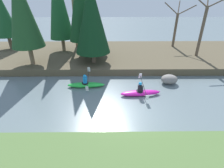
{
  "coord_description": "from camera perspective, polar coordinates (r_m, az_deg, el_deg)",
  "views": [
    {
      "loc": [
        -0.81,
        -8.25,
        6.2
      ],
      "look_at": [
        -0.7,
        2.53,
        0.55
      ],
      "focal_mm": 28.0,
      "sensor_mm": 36.0,
      "label": 1
    }
  ],
  "objects": [
    {
      "name": "conifer_tree_far_left",
      "position": [
        22.57,
        -32.17,
        18.88
      ],
      "size": [
        2.44,
        2.44,
        6.02
      ],
      "color": "brown",
      "rests_on": "riverbank_far"
    },
    {
      "name": "kayaker_middle",
      "position": [
        12.98,
        -8.39,
        -0.09
      ],
      "size": [
        2.77,
        2.06,
        1.2
      ],
      "rotation": [
        0.0,
        0.0,
        0.02
      ],
      "color": "green",
      "rests_on": "ground"
    },
    {
      "name": "conifer_tree_mid_right",
      "position": [
        17.51,
        -6.74,
        21.39
      ],
      "size": [
        2.83,
        2.83,
        6.46
      ],
      "color": "brown",
      "rests_on": "riverbank_far"
    },
    {
      "name": "conifer_tree_centre",
      "position": [
        16.93,
        -10.22,
        24.55
      ],
      "size": [
        2.51,
        2.51,
        8.04
      ],
      "color": "brown",
      "rests_on": "riverbank_far"
    },
    {
      "name": "conifer_tree_left",
      "position": [
        16.27,
        -27.52,
        20.69
      ],
      "size": [
        2.68,
        2.68,
        7.33
      ],
      "color": "#7A664C",
      "rests_on": "riverbank_far"
    },
    {
      "name": "conifer_tree_right",
      "position": [
        15.12,
        -6.69,
        20.59
      ],
      "size": [
        2.98,
        2.98,
        6.61
      ],
      "color": "brown",
      "rests_on": "riverbank_far"
    },
    {
      "name": "bare_tree_upstream",
      "position": [
        20.81,
        -12.06,
        20.66
      ],
      "size": [
        3.8,
        3.76,
        6.92
      ],
      "color": "#7A664C",
      "rests_on": "riverbank_far"
    },
    {
      "name": "riverbank_far",
      "position": [
        18.9,
        1.93,
        9.46
      ],
      "size": [
        44.0,
        9.4,
        0.61
      ],
      "color": "brown",
      "rests_on": "ground"
    },
    {
      "name": "bare_tree_mid_upstream",
      "position": [
        21.76,
        20.13,
        17.32
      ],
      "size": [
        2.7,
        2.67,
        4.82
      ],
      "color": "brown",
      "rests_on": "riverbank_far"
    },
    {
      "name": "kayaker_lead",
      "position": [
        12.02,
        9.76,
        -2.75
      ],
      "size": [
        2.79,
        2.07,
        1.2
      ],
      "rotation": [
        0.0,
        0.0,
        0.1
      ],
      "color": "#C61999",
      "rests_on": "ground"
    },
    {
      "name": "boulder_midstream",
      "position": [
        14.0,
        18.19,
        1.49
      ],
      "size": [
        1.23,
        0.97,
        0.7
      ],
      "color": "gray",
      "rests_on": "ground"
    },
    {
      "name": "bare_tree_mid_downstream",
      "position": [
        19.06,
        27.57,
        16.53
      ],
      "size": [
        3.38,
        3.34,
        6.11
      ],
      "color": "brown",
      "rests_on": "riverbank_far"
    },
    {
      "name": "conifer_tree_mid_left",
      "position": [
        19.33,
        -17.26,
        24.27
      ],
      "size": [
        2.45,
        2.45,
        8.33
      ],
      "color": "brown",
      "rests_on": "riverbank_far"
    },
    {
      "name": "ground_plane",
      "position": [
        10.35,
        4.08,
        -9.21
      ],
      "size": [
        90.0,
        90.0,
        0.0
      ],
      "primitive_type": "plane",
      "color": "slate"
    }
  ]
}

